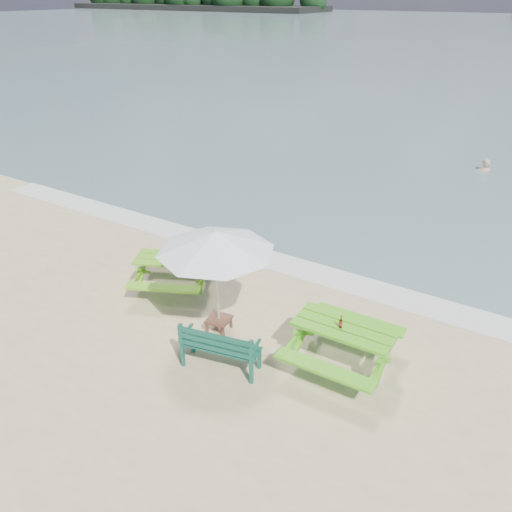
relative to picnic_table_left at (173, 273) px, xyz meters
The scene contains 8 objects.
foam_strip 3.19m from the picnic_table_left, 46.21° to the left, with size 22.00×0.90×0.01m, color silver.
picnic_table_left is the anchor object (origin of this frame).
picnic_table_right 4.34m from the picnic_table_left, ahead, with size 1.79×1.98×0.84m.
park_bench 3.01m from the picnic_table_left, 33.44° to the right, with size 1.48×0.75×0.87m.
side_table 2.02m from the picnic_table_left, 23.16° to the right, with size 0.50×0.50×0.29m.
patio_umbrella 2.58m from the picnic_table_left, 23.16° to the right, with size 2.52×2.52×2.19m.
beer_bottle 4.34m from the picnic_table_left, ahead, with size 0.06×0.06×0.25m.
swimmer 13.46m from the picnic_table_left, 70.42° to the left, with size 0.70×0.55×1.69m.
Camera 1 is at (4.56, -4.98, 6.04)m, focal length 35.00 mm.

